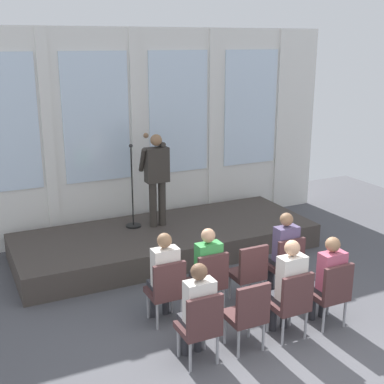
{
  "coord_description": "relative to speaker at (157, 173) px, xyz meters",
  "views": [
    {
      "loc": [
        -3.43,
        -4.26,
        3.75
      ],
      "look_at": [
        -0.02,
        2.83,
        1.45
      ],
      "focal_mm": 48.57,
      "sensor_mm": 36.0,
      "label": 1
    }
  ],
  "objects": [
    {
      "name": "mic_stand",
      "position": [
        -0.43,
        0.13,
        -0.66
      ],
      "size": [
        0.28,
        0.28,
        1.56
      ],
      "color": "black",
      "rests_on": "stage_platform"
    },
    {
      "name": "ground_plane",
      "position": [
        0.06,
        -4.23,
        -1.44
      ],
      "size": [
        13.78,
        13.78,
        0.0
      ],
      "primitive_type": "plane",
      "color": "#4C4C51"
    },
    {
      "name": "chair_r1_c0",
      "position": [
        -0.92,
        -3.64,
        -0.91
      ],
      "size": [
        0.46,
        0.44,
        0.94
      ],
      "color": "#99999E",
      "rests_on": "ground"
    },
    {
      "name": "chair_r1_c2",
      "position": [
        0.38,
        -3.64,
        -0.91
      ],
      "size": [
        0.46,
        0.44,
        0.94
      ],
      "color": "#99999E",
      "rests_on": "ground"
    },
    {
      "name": "audience_r0_c1",
      "position": [
        -0.27,
        -2.52,
        -0.73
      ],
      "size": [
        0.36,
        0.39,
        1.27
      ],
      "color": "#2D2D33",
      "rests_on": "ground"
    },
    {
      "name": "chair_r1_c3",
      "position": [
        1.04,
        -3.64,
        -0.91
      ],
      "size": [
        0.46,
        0.44,
        0.94
      ],
      "color": "#99999E",
      "rests_on": "ground"
    },
    {
      "name": "stage_platform",
      "position": [
        0.06,
        -0.27,
        -1.22
      ],
      "size": [
        5.41,
        2.07,
        0.44
      ],
      "primitive_type": "cube",
      "color": "#3F3833",
      "rests_on": "ground"
    },
    {
      "name": "speaker",
      "position": [
        0.0,
        0.0,
        0.0
      ],
      "size": [
        0.51,
        0.69,
        1.72
      ],
      "color": "#332D28",
      "rests_on": "stage_platform"
    },
    {
      "name": "chair_r0_c2",
      "position": [
        0.38,
        -2.61,
        -0.91
      ],
      "size": [
        0.46,
        0.44,
        0.94
      ],
      "color": "#99999E",
      "rests_on": "ground"
    },
    {
      "name": "audience_r1_c3",
      "position": [
        1.04,
        -3.55,
        -0.73
      ],
      "size": [
        0.36,
        0.39,
        1.29
      ],
      "color": "#2D2D33",
      "rests_on": "ground"
    },
    {
      "name": "chair_r0_c3",
      "position": [
        1.04,
        -2.61,
        -0.91
      ],
      "size": [
        0.46,
        0.44,
        0.94
      ],
      "color": "#99999E",
      "rests_on": "ground"
    },
    {
      "name": "rear_partition",
      "position": [
        0.11,
        1.06,
        0.6
      ],
      "size": [
        8.44,
        0.14,
        4.0
      ],
      "color": "silver",
      "rests_on": "ground"
    },
    {
      "name": "chair_r1_c1",
      "position": [
        -0.27,
        -3.64,
        -0.91
      ],
      "size": [
        0.46,
        0.44,
        0.94
      ],
      "color": "#99999E",
      "rests_on": "ground"
    },
    {
      "name": "audience_r1_c0",
      "position": [
        -0.92,
        -3.56,
        -0.72
      ],
      "size": [
        0.36,
        0.39,
        1.29
      ],
      "color": "#2D2D33",
      "rests_on": "ground"
    },
    {
      "name": "chair_r0_c1",
      "position": [
        -0.27,
        -2.61,
        -0.91
      ],
      "size": [
        0.46,
        0.44,
        0.94
      ],
      "color": "#99999E",
      "rests_on": "ground"
    },
    {
      "name": "audience_r0_c3",
      "position": [
        1.04,
        -2.53,
        -0.72
      ],
      "size": [
        0.36,
        0.39,
        1.31
      ],
      "color": "#2D2D33",
      "rests_on": "ground"
    },
    {
      "name": "chair_r0_c0",
      "position": [
        -0.92,
        -2.61,
        -0.91
      ],
      "size": [
        0.46,
        0.44,
        0.94
      ],
      "color": "#99999E",
      "rests_on": "ground"
    },
    {
      "name": "audience_r1_c2",
      "position": [
        0.38,
        -3.56,
        -0.69
      ],
      "size": [
        0.36,
        0.39,
        1.35
      ],
      "color": "#2D2D33",
      "rests_on": "ground"
    },
    {
      "name": "audience_r0_c0",
      "position": [
        -0.92,
        -2.53,
        -0.71
      ],
      "size": [
        0.36,
        0.39,
        1.31
      ],
      "color": "#2D2D33",
      "rests_on": "ground"
    }
  ]
}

